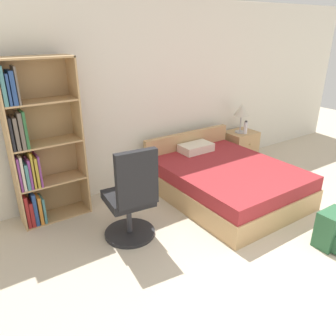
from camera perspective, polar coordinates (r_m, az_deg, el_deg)
The scene contains 8 objects.
wall_back at distance 4.81m, azimuth -4.03°, elevation 12.27°, with size 9.00×0.06×2.60m.
bookshelf at distance 4.06m, azimuth -22.04°, elevation 3.16°, with size 0.81×0.34×1.94m.
bed at distance 4.66m, azimuth 9.74°, elevation -2.04°, with size 1.55×1.91×0.73m.
office_chair at distance 3.57m, azimuth -6.39°, elevation -5.69°, with size 0.58×0.63×1.12m.
nightstand at distance 5.91m, azimuth 12.40°, elevation 3.59°, with size 0.52×0.45×0.56m.
table_lamp at distance 5.68m, azimuth 12.71°, elevation 9.68°, with size 0.26×0.26×0.49m.
water_bottle at distance 5.71m, azimuth 13.36°, elevation 6.87°, with size 0.06×0.06×0.22m.
backpack_green at distance 4.01m, azimuth 26.70°, elevation -9.65°, with size 0.34×0.29×0.42m.
Camera 1 is at (-2.39, -0.84, 2.21)m, focal length 35.00 mm.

